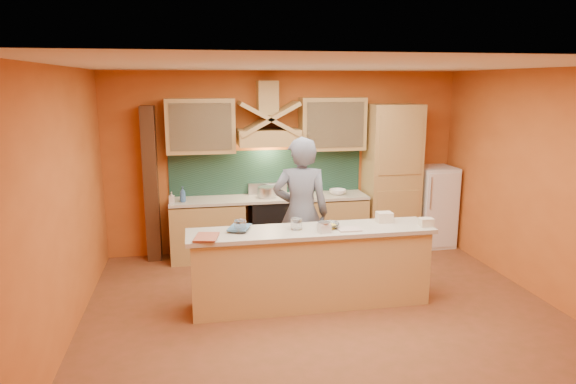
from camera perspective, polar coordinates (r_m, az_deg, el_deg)
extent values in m
cube|color=brown|center=(6.12, 4.10, -13.39)|extent=(5.50, 5.00, 0.01)
cube|color=white|center=(5.52, 4.56, 13.83)|extent=(5.50, 5.00, 0.01)
cube|color=#C76326|center=(8.06, -0.28, 3.34)|extent=(5.50, 0.02, 2.80)
cube|color=#C76326|center=(3.41, 15.39, -9.56)|extent=(5.50, 0.02, 2.80)
cube|color=#C76326|center=(5.62, -23.88, -1.59)|extent=(0.02, 5.00, 2.80)
cube|color=#C76326|center=(6.89, 26.99, 0.50)|extent=(0.02, 5.00, 2.80)
cube|color=tan|center=(7.85, -8.91, -4.31)|extent=(1.10, 0.60, 0.86)
cube|color=tan|center=(8.12, 4.63, -3.64)|extent=(1.10, 0.60, 0.86)
cube|color=beige|center=(7.81, -2.04, -0.68)|extent=(3.00, 0.62, 0.04)
cube|color=black|center=(7.92, -2.02, -3.86)|extent=(0.60, 0.58, 0.90)
cube|color=#19392D|center=(8.02, -2.37, 2.20)|extent=(3.00, 0.03, 0.70)
cube|color=tan|center=(7.71, -2.15, 6.08)|extent=(0.92, 0.50, 0.24)
cube|color=tan|center=(7.77, -2.30, 10.42)|extent=(0.30, 0.30, 0.50)
cube|color=tan|center=(7.68, -9.70, 7.24)|extent=(1.00, 0.35, 0.80)
cube|color=tan|center=(7.97, 4.94, 7.55)|extent=(1.00, 0.35, 0.80)
cube|color=tan|center=(8.27, 11.42, 1.58)|extent=(0.80, 0.60, 2.30)
cube|color=white|center=(8.68, 15.87, -1.53)|extent=(0.58, 0.60, 1.30)
cube|color=#472816|center=(7.85, -14.97, 0.83)|extent=(0.20, 0.30, 2.30)
cube|color=#DBB770|center=(6.19, 2.55, -8.63)|extent=(2.80, 0.55, 0.88)
cube|color=beige|center=(6.04, 2.59, -4.36)|extent=(2.90, 0.62, 0.05)
imported|color=slate|center=(6.57, 1.45, -2.40)|extent=(0.79, 0.59, 1.97)
cylinder|color=silver|center=(7.76, -2.45, -0.14)|extent=(0.27, 0.27, 0.17)
cylinder|color=silver|center=(7.94, -1.64, 0.05)|extent=(0.23, 0.23, 0.14)
imported|color=beige|center=(7.54, -12.80, -0.63)|extent=(0.08, 0.08, 0.17)
imported|color=#375E97|center=(7.60, -11.63, -0.26)|extent=(0.12, 0.12, 0.23)
imported|color=white|center=(7.99, 5.54, 0.00)|extent=(0.33, 0.33, 0.08)
cube|color=silver|center=(7.72, 1.37, -0.30)|extent=(0.30, 0.25, 0.10)
imported|color=#A8543C|center=(5.74, -10.29, -5.00)|extent=(0.31, 0.38, 0.03)
imported|color=teal|center=(6.02, -6.46, -3.90)|extent=(0.32, 0.37, 0.02)
cylinder|color=silver|center=(5.89, -5.32, -3.83)|extent=(0.18, 0.18, 0.15)
cylinder|color=white|center=(6.00, 0.94, -3.57)|extent=(0.16, 0.16, 0.13)
cube|color=silver|center=(5.90, 4.04, -3.99)|extent=(0.15, 0.15, 0.11)
imported|color=silver|center=(6.08, 4.52, -3.71)|extent=(0.28, 0.28, 0.06)
cube|color=beige|center=(6.03, 6.82, -4.13)|extent=(0.26, 0.20, 0.02)
cube|color=beige|center=(6.42, 10.66, -2.75)|extent=(0.19, 0.15, 0.12)
cube|color=beige|center=(6.35, 15.10, -3.25)|extent=(0.16, 0.13, 0.10)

